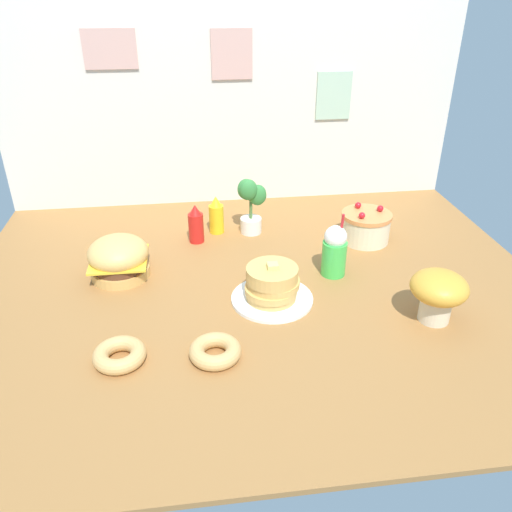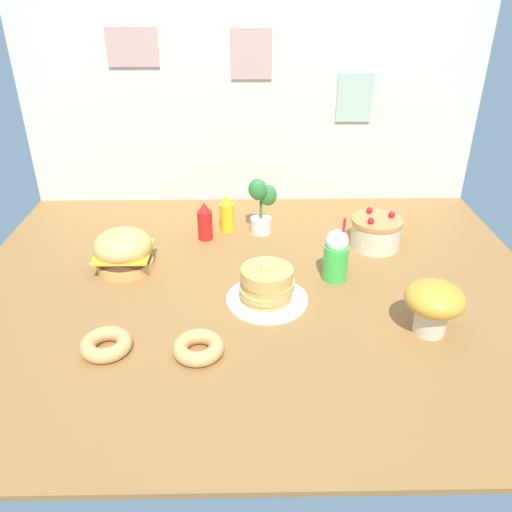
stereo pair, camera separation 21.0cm
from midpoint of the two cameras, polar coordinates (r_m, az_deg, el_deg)
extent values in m
cube|color=#9E6B38|center=(2.09, 2.68, -3.77)|extent=(2.37, 1.89, 0.02)
cube|color=silver|center=(2.77, 1.76, 16.35)|extent=(2.37, 0.03, 1.04)
cube|color=#D8A599|center=(2.73, -11.31, 21.79)|extent=(0.25, 0.01, 0.18)
cube|color=#D8A599|center=(2.70, 1.76, 21.50)|extent=(0.20, 0.01, 0.24)
cube|color=#B2D1B2|center=(2.81, 13.10, 16.71)|extent=(0.18, 0.01, 0.24)
cylinder|color=#DBA859|center=(2.25, -11.74, -0.91)|extent=(0.24, 0.24, 0.04)
cylinder|color=#59331E|center=(2.24, -11.83, -0.08)|extent=(0.22, 0.22, 0.03)
cube|color=yellow|center=(2.23, -11.89, 0.40)|extent=(0.23, 0.23, 0.01)
ellipsoid|color=#E5B260|center=(2.21, -11.96, 1.06)|extent=(0.25, 0.25, 0.14)
cylinder|color=white|center=(2.00, 4.25, -4.94)|extent=(0.32, 0.32, 0.01)
cylinder|color=#E0AD5B|center=(1.99, 4.14, -4.48)|extent=(0.19, 0.19, 0.03)
cylinder|color=#E0AD5B|center=(1.97, 4.13, -3.89)|extent=(0.20, 0.20, 0.03)
cylinder|color=#E0AD5B|center=(1.97, 4.44, -3.13)|extent=(0.20, 0.20, 0.03)
cylinder|color=#E0AD5B|center=(1.95, 4.29, -2.51)|extent=(0.20, 0.20, 0.03)
cylinder|color=#E0AD5B|center=(1.94, 4.34, -1.86)|extent=(0.20, 0.20, 0.03)
cube|color=#F7E072|center=(1.92, 4.40, -1.29)|extent=(0.04, 0.04, 0.02)
cylinder|color=beige|center=(2.46, 15.54, 2.26)|extent=(0.22, 0.22, 0.12)
cylinder|color=#EA8C4C|center=(2.43, 15.75, 3.74)|extent=(0.23, 0.23, 0.02)
sphere|color=red|center=(2.45, 17.25, 4.36)|extent=(0.03, 0.03, 0.03)
sphere|color=red|center=(2.46, 14.90, 4.88)|extent=(0.03, 0.03, 0.03)
sphere|color=red|center=(2.36, 15.15, 3.74)|extent=(0.03, 0.03, 0.03)
cylinder|color=red|center=(2.44, -3.23, 3.38)|extent=(0.07, 0.07, 0.14)
cone|color=red|center=(2.40, -3.29, 5.40)|extent=(0.06, 0.06, 0.05)
cylinder|color=yellow|center=(2.52, -0.85, 4.27)|extent=(0.07, 0.07, 0.14)
cone|color=yellow|center=(2.48, -0.87, 6.24)|extent=(0.06, 0.06, 0.05)
cylinder|color=green|center=(2.15, 11.59, -0.81)|extent=(0.10, 0.10, 0.15)
sphere|color=white|center=(2.10, 11.86, 1.57)|extent=(0.09, 0.09, 0.09)
cylinder|color=red|center=(2.09, 12.49, 2.31)|extent=(0.01, 0.04, 0.15)
torus|color=tan|center=(1.79, -13.08, -9.65)|extent=(0.17, 0.17, 0.05)
torus|color=#F2E5C6|center=(1.79, -13.09, -9.56)|extent=(0.17, 0.17, 0.04)
torus|color=tan|center=(1.73, -2.94, -10.24)|extent=(0.17, 0.17, 0.05)
torus|color=#D89ED8|center=(1.73, -2.94, -10.14)|extent=(0.17, 0.17, 0.04)
cylinder|color=white|center=(2.51, 2.95, 3.39)|extent=(0.10, 0.10, 0.07)
cylinder|color=#4C7238|center=(2.47, 3.01, 5.54)|extent=(0.01, 0.01, 0.13)
ellipsoid|color=#38843D|center=(2.45, 3.81, 6.69)|extent=(0.08, 0.06, 0.10)
ellipsoid|color=#38843D|center=(2.47, 2.59, 7.39)|extent=(0.08, 0.06, 0.10)
ellipsoid|color=#38843D|center=(2.41, 2.76, 7.31)|extent=(0.08, 0.06, 0.10)
cylinder|color=beige|center=(1.95, 21.77, -6.78)|extent=(0.11, 0.11, 0.09)
ellipsoid|color=gold|center=(1.90, 22.28, -4.49)|extent=(0.21, 0.21, 0.11)
camera|label=1|loc=(0.11, -87.14, 1.58)|focal=36.03mm
camera|label=2|loc=(0.11, 92.86, -1.58)|focal=36.03mm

